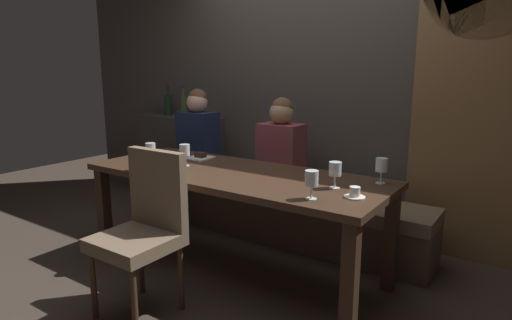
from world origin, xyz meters
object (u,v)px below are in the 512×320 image
(espresso_cup, at_px, (355,193))
(dessert_plate, at_px, (200,157))
(wine_bottle_pale_label, at_px, (184,106))
(wine_glass_center_front, at_px, (335,170))
(banquette_bench, at_px, (284,214))
(chair_near_side, at_px, (145,222))
(dining_table, at_px, (234,184))
(wine_bottle_dark_red, at_px, (168,104))
(wine_glass_near_right, at_px, (140,155))
(wine_glass_end_right, at_px, (151,149))
(wine_glass_end_left, at_px, (185,151))
(wine_glass_center_back, at_px, (312,180))
(diner_redhead, at_px, (198,134))
(diner_bearded, at_px, (281,146))
(wine_glass_near_left, at_px, (382,166))

(espresso_cup, bearing_deg, dessert_plate, 167.24)
(wine_bottle_pale_label, height_order, wine_glass_center_front, wine_bottle_pale_label)
(banquette_bench, xyz_separation_m, chair_near_side, (-0.12, -1.42, 0.33))
(dining_table, bearing_deg, wine_bottle_dark_red, 148.51)
(dining_table, bearing_deg, wine_glass_near_right, -149.32)
(dining_table, distance_m, wine_glass_end_right, 0.72)
(wine_glass_end_left, relative_size, wine_glass_center_back, 1.00)
(dining_table, distance_m, diner_redhead, 1.21)
(wine_glass_center_back, relative_size, dessert_plate, 0.86)
(wine_glass_center_front, xyz_separation_m, wine_glass_center_back, (-0.01, -0.28, -0.00))
(diner_redhead, distance_m, wine_glass_end_right, 0.91)
(dining_table, bearing_deg, banquette_bench, 90.00)
(diner_bearded, relative_size, wine_glass_near_left, 4.73)
(wine_bottle_dark_red, distance_m, wine_glass_end_left, 1.69)
(dining_table, bearing_deg, diner_bearded, 92.41)
(wine_glass_center_front, bearing_deg, dessert_plate, 170.67)
(wine_bottle_pale_label, relative_size, wine_glass_end_right, 1.99)
(diner_redhead, height_order, wine_bottle_dark_red, wine_bottle_dark_red)
(banquette_bench, relative_size, chair_near_side, 2.55)
(wine_glass_center_back, relative_size, wine_glass_near_right, 1.00)
(diner_redhead, distance_m, diner_bearded, 0.94)
(diner_redhead, bearing_deg, wine_glass_near_left, -12.51)
(banquette_bench, xyz_separation_m, wine_bottle_pale_label, (-1.44, 0.32, 0.84))
(espresso_cup, bearing_deg, wine_glass_center_back, -139.57)
(chair_near_side, xyz_separation_m, wine_glass_end_right, (-0.56, 0.56, 0.30))
(diner_bearded, bearing_deg, wine_glass_end_right, -127.26)
(wine_glass_end_left, bearing_deg, wine_bottle_dark_red, 139.45)
(chair_near_side, distance_m, wine_glass_near_right, 0.66)
(wine_glass_end_right, relative_size, wine_glass_center_back, 1.00)
(espresso_cup, bearing_deg, chair_near_side, -150.12)
(banquette_bench, height_order, wine_glass_near_left, wine_glass_near_left)
(dining_table, bearing_deg, wine_bottle_pale_label, 144.84)
(diner_bearded, distance_m, wine_bottle_pale_label, 1.47)
(diner_bearded, distance_m, espresso_cup, 1.26)
(wine_glass_center_front, relative_size, espresso_cup, 1.37)
(banquette_bench, relative_size, wine_glass_center_front, 15.24)
(banquette_bench, bearing_deg, dessert_plate, -136.91)
(wine_glass_end_left, height_order, wine_glass_center_front, same)
(wine_glass_near_left, xyz_separation_m, wine_glass_center_front, (-0.20, -0.27, 0.00))
(wine_bottle_dark_red, relative_size, wine_glass_end_right, 1.99)
(diner_redhead, relative_size, wine_bottle_pale_label, 2.52)
(diner_bearded, xyz_separation_m, espresso_cup, (0.97, -0.80, -0.05))
(chair_near_side, xyz_separation_m, wine_bottle_pale_label, (-1.33, 1.74, 0.51))
(wine_glass_near_right, bearing_deg, espresso_cup, 8.71)
(wine_glass_center_back, bearing_deg, wine_glass_near_left, 69.08)
(wine_bottle_dark_red, height_order, espresso_cup, wine_bottle_dark_red)
(chair_near_side, height_order, wine_bottle_pale_label, wine_bottle_pale_label)
(wine_glass_end_left, relative_size, wine_glass_near_right, 1.00)
(banquette_bench, xyz_separation_m, wine_glass_center_front, (0.77, -0.69, 0.63))
(wine_bottle_dark_red, bearing_deg, banquette_bench, -11.26)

